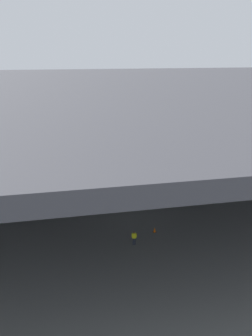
% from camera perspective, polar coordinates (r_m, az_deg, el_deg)
% --- Properties ---
extents(ground_plane, '(110.00, 110.00, 0.00)m').
position_cam_1_polar(ground_plane, '(53.74, -1.84, -3.06)').
color(ground_plane, slate).
extents(hangar_structure, '(121.00, 99.00, 14.44)m').
position_cam_1_polar(hangar_structure, '(63.80, -4.29, 13.16)').
color(hangar_structure, '#4C4F54').
rests_on(hangar_structure, ground_plane).
extents(airplane_main, '(39.06, 40.12, 12.41)m').
position_cam_1_polar(airplane_main, '(58.29, -0.33, 2.47)').
color(airplane_main, white).
rests_on(airplane_main, ground_plane).
extents(boarding_stairs, '(4.55, 2.06, 4.85)m').
position_cam_1_polar(boarding_stairs, '(48.78, -0.34, -4.43)').
color(boarding_stairs, slate).
rests_on(boarding_stairs, ground_plane).
extents(crew_worker_near_nose, '(0.54, 0.28, 1.63)m').
position_cam_1_polar(crew_worker_near_nose, '(38.01, 1.34, -11.25)').
color(crew_worker_near_nose, '#232838').
rests_on(crew_worker_near_nose, ground_plane).
extents(crew_worker_by_stairs, '(0.32, 0.53, 1.68)m').
position_cam_1_polar(crew_worker_by_stairs, '(50.00, -3.03, -3.60)').
color(crew_worker_by_stairs, '#232838').
rests_on(crew_worker_by_stairs, ground_plane).
extents(traffic_cone_orange, '(0.36, 0.36, 0.60)m').
position_cam_1_polar(traffic_cone_orange, '(40.84, 4.71, -10.07)').
color(traffic_cone_orange, black).
rests_on(traffic_cone_orange, ground_plane).
extents(baggage_tug, '(1.65, 2.39, 0.90)m').
position_cam_1_polar(baggage_tug, '(69.77, -4.36, 2.50)').
color(baggage_tug, yellow).
rests_on(baggage_tug, ground_plane).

